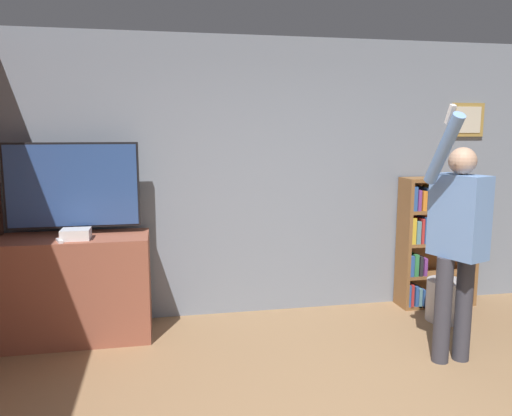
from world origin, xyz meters
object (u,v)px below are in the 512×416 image
at_px(television, 73,187).
at_px(waste_bin, 445,300).
at_px(person, 458,235).
at_px(bookshelf, 430,242).
at_px(game_console, 76,234).

relative_size(television, waste_bin, 2.82).
xyz_separation_m(television, waste_bin, (3.41, -0.34, -1.13)).
distance_m(television, person, 3.20).
xyz_separation_m(bookshelf, person, (-0.50, -1.23, 0.35)).
relative_size(game_console, person, 0.12).
xyz_separation_m(television, person, (2.98, -1.13, -0.30)).
relative_size(television, bookshelf, 0.84).
bearing_deg(game_console, person, -17.36).
relative_size(bookshelf, waste_bin, 3.37).
distance_m(game_console, person, 3.08).
bearing_deg(person, game_console, -128.15).
bearing_deg(television, person, -20.85).
bearing_deg(waste_bin, bookshelf, 81.61).
bearing_deg(game_console, bookshelf, 5.16).
bearing_deg(television, game_console, -80.26).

